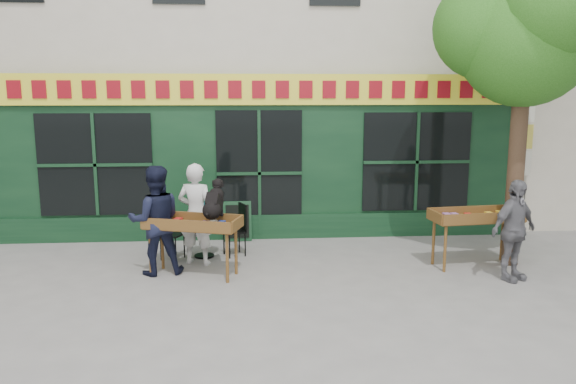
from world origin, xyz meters
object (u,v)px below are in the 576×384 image
object	(u,v)px
dog	(214,198)
woman	(196,214)
book_cart_right	(476,219)
bistro_table	(204,228)
book_cart_center	(193,226)
man_left	(155,220)
man_right	(514,230)

from	to	relation	value
dog	woman	distance (m)	0.88
book_cart_right	bistro_table	world-z (taller)	book_cart_right
woman	bistro_table	world-z (taller)	woman
book_cart_center	bistro_table	distance (m)	1.09
book_cart_right	man_left	bearing A→B (deg)	173.71
book_cart_right	man_left	size ratio (longest dim) A/B	0.87
woman	man_right	distance (m)	5.21
man_right	bistro_table	distance (m)	5.24
book_cart_center	dog	bearing A→B (deg)	8.92
bistro_table	woman	bearing A→B (deg)	-102.51
book_cart_right	man_right	distance (m)	0.81
man_left	dog	bearing A→B (deg)	156.53
woman	book_cart_right	bearing A→B (deg)	-168.82
dog	man_left	world-z (taller)	man_left
man_right	man_left	distance (m)	5.72
woman	man_left	size ratio (longest dim) A/B	0.98
book_cart_center	dog	xyz separation A→B (m)	(0.35, -0.05, 0.47)
bistro_table	book_cart_right	bearing A→B (deg)	-10.76
dog	woman	world-z (taller)	woman
book_cart_center	woman	size ratio (longest dim) A/B	0.92
woman	man_left	xyz separation A→B (m)	(-0.61, -0.50, 0.01)
book_cart_right	man_left	world-z (taller)	man_left
book_cart_center	book_cart_right	bearing A→B (deg)	18.99
book_cart_center	man_left	bearing A→B (deg)	-176.54
book_cart_center	dog	size ratio (longest dim) A/B	2.69
woman	book_cart_right	size ratio (longest dim) A/B	1.13
bistro_table	man_left	xyz separation A→B (m)	(-0.70, -0.90, 0.35)
book_cart_center	woman	xyz separation A→B (m)	(-0.00, 0.65, 0.06)
bistro_table	man_left	size ratio (longest dim) A/B	0.42
dog	man_left	bearing A→B (deg)	-174.57
woman	man_left	distance (m)	0.79
dog	man_left	distance (m)	1.06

